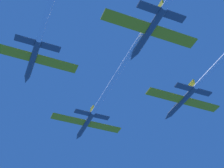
% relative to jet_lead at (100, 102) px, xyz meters
% --- Properties ---
extents(jet_lead, '(19.85, 47.20, 3.29)m').
position_rel_jet_lead_xyz_m(jet_lead, '(0.00, 0.00, 0.00)').
color(jet_lead, '#4C5660').
extents(jet_left_wing, '(19.85, 45.20, 3.29)m').
position_rel_jet_lead_xyz_m(jet_left_wing, '(-19.10, -18.93, 0.35)').
color(jet_left_wing, '#4C5660').
extents(jet_right_wing, '(19.85, 48.46, 3.29)m').
position_rel_jet_lead_xyz_m(jet_right_wing, '(18.61, -20.80, -0.86)').
color(jet_right_wing, '#4C5660').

